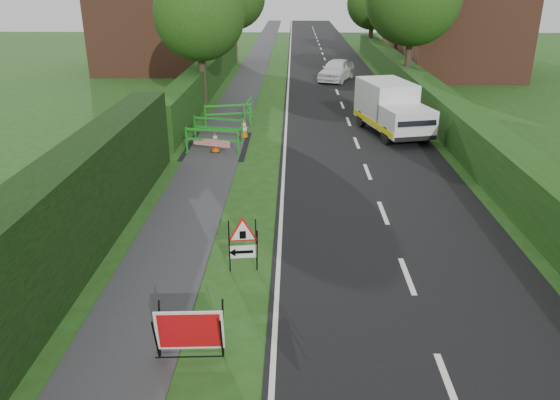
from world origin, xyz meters
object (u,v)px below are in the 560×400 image
object	(u,v)px
hatchback_car	(336,70)
triangle_sign	(241,241)
works_van	(391,107)
red_rect_sign	(190,331)

from	to	relation	value
hatchback_car	triangle_sign	bearing A→B (deg)	-78.67
triangle_sign	works_van	world-z (taller)	works_van
red_rect_sign	triangle_sign	size ratio (longest dim) A/B	1.05
works_van	hatchback_car	size ratio (longest dim) A/B	1.22
works_van	hatchback_car	world-z (taller)	works_van
works_van	hatchback_car	distance (m)	12.98
works_van	triangle_sign	bearing A→B (deg)	-127.24
triangle_sign	hatchback_car	distance (m)	25.16
red_rect_sign	triangle_sign	world-z (taller)	triangle_sign
triangle_sign	works_van	xyz separation A→B (m)	(5.21, 11.96, 0.33)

